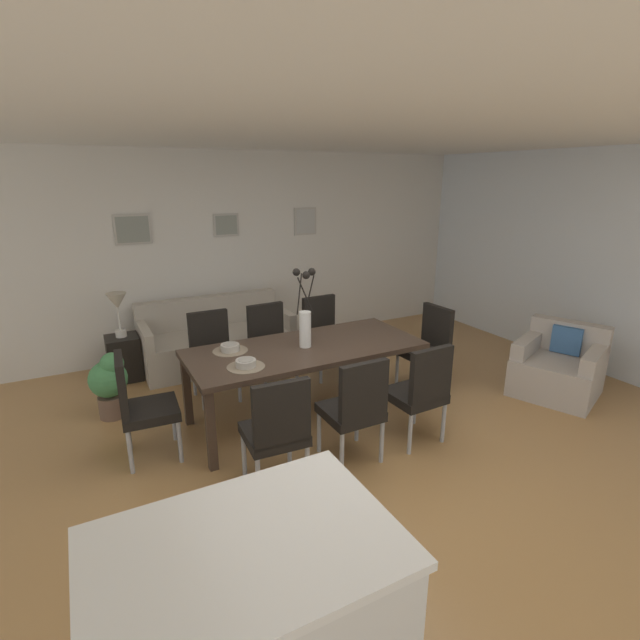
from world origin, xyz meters
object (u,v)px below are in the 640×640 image
at_px(dining_chair_near_right, 213,351).
at_px(table_lamp, 117,305).
at_px(dining_chair_mid_left, 421,389).
at_px(framed_picture_left, 133,229).
at_px(dining_chair_far_left, 356,406).
at_px(dining_chair_far_right, 270,342).
at_px(framed_picture_center, 226,225).
at_px(potted_plant, 109,382).
at_px(armchair, 558,368).
at_px(dining_chair_near_left, 277,428).
at_px(dining_chair_head_east, 429,344).
at_px(bowl_near_left, 246,363).
at_px(centerpiece_vase, 305,318).
at_px(dining_table, 305,353).
at_px(bowl_near_right, 230,347).
at_px(dining_chair_head_west, 139,402).
at_px(dining_chair_mid_right, 323,332).
at_px(sofa, 217,341).
at_px(framed_picture_right, 305,221).
at_px(side_table, 124,358).

relative_size(dining_chair_near_right, table_lamp, 1.80).
xyz_separation_m(dining_chair_mid_left, framed_picture_left, (-1.82, 3.17, 1.16)).
height_order(table_lamp, framed_picture_left, framed_picture_left).
height_order(dining_chair_near_right, dining_chair_far_left, same).
bearing_deg(table_lamp, dining_chair_far_right, -32.77).
xyz_separation_m(table_lamp, framed_picture_center, (1.45, 0.49, 0.78)).
bearing_deg(potted_plant, armchair, -21.19).
bearing_deg(dining_chair_near_left, dining_chair_head_east, 22.32).
xyz_separation_m(dining_chair_near_right, dining_chair_far_left, (0.68, -1.75, 0.00)).
bearing_deg(framed_picture_center, framed_picture_left, -179.99).
relative_size(dining_chair_head_east, armchair, 0.89).
relative_size(bowl_near_left, potted_plant, 0.25).
relative_size(framed_picture_left, potted_plant, 0.63).
bearing_deg(centerpiece_vase, dining_chair_far_right, 90.30).
height_order(dining_table, armchair, armchair).
bearing_deg(bowl_near_right, dining_chair_far_left, -57.52).
xyz_separation_m(dining_chair_head_west, framed_picture_left, (0.36, 2.29, 1.16)).
height_order(dining_chair_far_left, dining_chair_mid_right, same).
distance_m(sofa, framed_picture_center, 1.51).
bearing_deg(framed_picture_right, dining_chair_mid_left, -98.26).
relative_size(side_table, potted_plant, 0.78).
distance_m(dining_chair_head_west, table_lamp, 1.84).
xyz_separation_m(dining_chair_mid_left, framed_picture_right, (0.46, 3.17, 1.16)).
height_order(dining_chair_far_left, armchair, dining_chair_far_left).
xyz_separation_m(dining_chair_head_east, bowl_near_right, (-2.17, 0.21, 0.27)).
bearing_deg(sofa, table_lamp, -179.64).
bearing_deg(armchair, dining_chair_far_right, 148.11).
bearing_deg(dining_chair_far_right, side_table, 147.23).
bearing_deg(dining_table, dining_chair_near_left, -127.01).
relative_size(dining_chair_mid_right, framed_picture_right, 2.44).
distance_m(dining_chair_near_left, dining_chair_far_left, 0.69).
relative_size(dining_chair_head_west, armchair, 0.89).
xyz_separation_m(dining_chair_far_right, framed_picture_right, (1.15, 1.42, 1.16)).
height_order(armchair, potted_plant, armchair).
bearing_deg(dining_chair_near_right, dining_chair_far_left, -68.89).
relative_size(dining_chair_mid_right, table_lamp, 1.80).
relative_size(side_table, armchair, 0.50).
bearing_deg(dining_table, dining_chair_near_right, 126.20).
bearing_deg(dining_chair_far_left, bowl_near_right, 122.48).
relative_size(dining_chair_head_east, framed_picture_left, 2.19).
bearing_deg(dining_chair_mid_left, dining_chair_far_left, 179.65).
xyz_separation_m(side_table, potted_plant, (-0.22, -0.91, 0.11)).
bearing_deg(bowl_near_right, dining_chair_mid_right, 27.39).
bearing_deg(side_table, framed_picture_center, 18.66).
bearing_deg(side_table, potted_plant, -103.62).
bearing_deg(dining_chair_head_east, armchair, -34.27).
bearing_deg(table_lamp, potted_plant, -103.62).
distance_m(bowl_near_right, side_table, 1.86).
distance_m(dining_chair_head_west, sofa, 2.15).
bearing_deg(sofa, dining_chair_far_left, -81.91).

